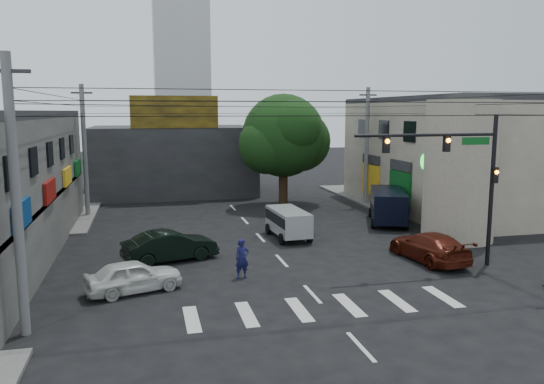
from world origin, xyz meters
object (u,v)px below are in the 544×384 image
object	(u,v)px
utility_pole_far_left	(85,151)
traffic_officer	(242,259)
utility_pole_near_left	(16,198)
utility_pole_far_right	(367,147)
maroon_sedan	(429,247)
silver_minivan	(288,224)
dark_sedan	(170,246)
street_tree	(283,136)
white_compact	(134,276)
navy_van	(388,207)
traffic_gantry	(462,166)

from	to	relation	value
utility_pole_far_left	traffic_officer	bearing A→B (deg)	-63.46
utility_pole_near_left	utility_pole_far_right	world-z (taller)	same
maroon_sedan	silver_minivan	bearing A→B (deg)	-53.82
utility_pole_near_left	utility_pole_far_right	distance (m)	29.35
maroon_sedan	dark_sedan	bearing A→B (deg)	-19.10
street_tree	maroon_sedan	xyz separation A→B (m)	(3.11, -16.66, -4.76)
utility_pole_far_right	dark_sedan	size ratio (longest dim) A/B	1.88
maroon_sedan	white_compact	bearing A→B (deg)	-0.46
silver_minivan	maroon_sedan	bearing A→B (deg)	-141.11
utility_pole_near_left	white_compact	world-z (taller)	utility_pole_near_left
white_compact	navy_van	distance (m)	19.07
silver_minivan	dark_sedan	bearing A→B (deg)	111.77
traffic_gantry	silver_minivan	distance (m)	10.56
traffic_gantry	maroon_sedan	bearing A→B (deg)	117.86
street_tree	dark_sedan	world-z (taller)	street_tree
navy_van	traffic_officer	xyz separation A→B (m)	(-11.51, -9.33, -0.21)
white_compact	dark_sedan	bearing A→B (deg)	-38.78
street_tree	utility_pole_far_right	bearing A→B (deg)	-8.75
silver_minivan	white_compact	bearing A→B (deg)	127.88
utility_pole_near_left	white_compact	size ratio (longest dim) A/B	2.18
utility_pole_far_left	utility_pole_far_right	distance (m)	21.00
traffic_officer	utility_pole_near_left	bearing A→B (deg)	-162.20
dark_sedan	navy_van	size ratio (longest dim) A/B	0.83
utility_pole_far_right	maroon_sedan	xyz separation A→B (m)	(-3.39, -15.66, -3.88)
traffic_gantry	utility_pole_far_right	world-z (taller)	utility_pole_far_right
utility_pole_near_left	navy_van	bearing A→B (deg)	34.73
utility_pole_far_right	silver_minivan	world-z (taller)	utility_pole_far_right
street_tree	maroon_sedan	world-z (taller)	street_tree
utility_pole_far_left	navy_van	size ratio (longest dim) A/B	1.57
utility_pole_far_left	maroon_sedan	distance (m)	23.89
navy_van	traffic_officer	distance (m)	14.82
silver_minivan	utility_pole_far_right	bearing A→B (deg)	-46.41
white_compact	utility_pole_far_left	bearing A→B (deg)	-5.85
dark_sedan	navy_van	bearing A→B (deg)	-84.89
silver_minivan	navy_van	xyz separation A→B (m)	(7.56, 2.60, 0.25)
street_tree	silver_minivan	bearing A→B (deg)	-103.08
street_tree	utility_pole_far_right	world-z (taller)	utility_pole_far_right
utility_pole_far_left	maroon_sedan	size ratio (longest dim) A/B	1.80
navy_van	dark_sedan	bearing A→B (deg)	133.42
traffic_gantry	utility_pole_near_left	distance (m)	18.66
utility_pole_far_right	traffic_officer	bearing A→B (deg)	-128.45
utility_pole_near_left	white_compact	distance (m)	6.29
traffic_gantry	utility_pole_far_left	xyz separation A→B (m)	(-18.32, 17.00, -0.23)
street_tree	silver_minivan	distance (m)	11.73
street_tree	navy_van	size ratio (longest dim) A/B	1.48
utility_pole_far_left	traffic_officer	distance (m)	18.52
street_tree	traffic_gantry	size ratio (longest dim) A/B	1.21
silver_minivan	utility_pole_far_left	bearing A→B (deg)	48.62
utility_pole_near_left	utility_pole_far_left	xyz separation A→B (m)	(0.00, 20.50, 0.00)
traffic_gantry	dark_sedan	xyz separation A→B (m)	(-13.20, 4.28, -4.07)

